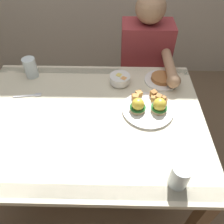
{
  "coord_description": "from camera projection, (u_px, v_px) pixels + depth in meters",
  "views": [
    {
      "loc": [
        0.14,
        -0.79,
        1.6
      ],
      "look_at": [
        0.12,
        0.0,
        0.78
      ],
      "focal_mm": 36.49,
      "sensor_mm": 36.0,
      "label": 1
    }
  ],
  "objects": [
    {
      "name": "ground_plane",
      "position": [
        95.0,
        184.0,
        1.7
      ],
      "size": [
        6.0,
        6.0,
        0.0
      ],
      "primitive_type": "plane",
      "color": "#7F664C"
    },
    {
      "name": "dining_table",
      "position": [
        89.0,
        130.0,
        1.25
      ],
      "size": [
        1.2,
        0.9,
        0.74
      ],
      "color": "beige",
      "rests_on": "ground_plane"
    },
    {
      "name": "eggs_benedict_plate",
      "position": [
        149.0,
        107.0,
        1.19
      ],
      "size": [
        0.27,
        0.27,
        0.09
      ],
      "color": "white",
      "rests_on": "dining_table"
    },
    {
      "name": "fruit_bowl",
      "position": [
        120.0,
        79.0,
        1.34
      ],
      "size": [
        0.12,
        0.12,
        0.06
      ],
      "color": "white",
      "rests_on": "dining_table"
    },
    {
      "name": "fork",
      "position": [
        29.0,
        96.0,
        1.28
      ],
      "size": [
        0.16,
        0.04,
        0.0
      ],
      "color": "silver",
      "rests_on": "dining_table"
    },
    {
      "name": "water_glass_near",
      "position": [
        179.0,
        177.0,
        0.89
      ],
      "size": [
        0.08,
        0.08,
        0.11
      ],
      "color": "silver",
      "rests_on": "dining_table"
    },
    {
      "name": "water_glass_far",
      "position": [
        31.0,
        69.0,
        1.38
      ],
      "size": [
        0.08,
        0.08,
        0.12
      ],
      "color": "silver",
      "rests_on": "dining_table"
    },
    {
      "name": "side_plate",
      "position": [
        161.0,
        79.0,
        1.37
      ],
      "size": [
        0.2,
        0.2,
        0.04
      ],
      "color": "white",
      "rests_on": "dining_table"
    },
    {
      "name": "diner_person",
      "position": [
        145.0,
        65.0,
        1.65
      ],
      "size": [
        0.34,
        0.54,
        1.14
      ],
      "color": "#33333D",
      "rests_on": "ground_plane"
    }
  ]
}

